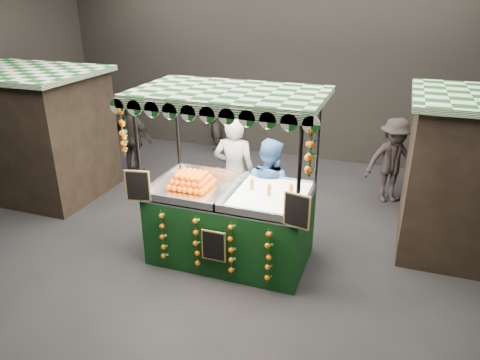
% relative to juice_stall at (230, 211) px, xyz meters
% --- Properties ---
extents(ground, '(12.00, 12.00, 0.00)m').
position_rel_juice_stall_xyz_m(ground, '(-0.45, 0.15, -0.86)').
color(ground, black).
rests_on(ground, ground).
extents(market_hall, '(12.10, 10.10, 5.05)m').
position_rel_juice_stall_xyz_m(market_hall, '(-0.45, 0.15, 2.53)').
color(market_hall, black).
rests_on(market_hall, ground).
extents(neighbour_stall_left, '(3.00, 2.20, 2.60)m').
position_rel_juice_stall_xyz_m(neighbour_stall_left, '(-4.85, 1.15, 0.45)').
color(neighbour_stall_left, black).
rests_on(neighbour_stall_left, ground).
extents(juice_stall, '(2.84, 1.67, 2.75)m').
position_rel_juice_stall_xyz_m(juice_stall, '(0.00, 0.00, 0.00)').
color(juice_stall, black).
rests_on(juice_stall, ground).
extents(vendor_grey, '(0.80, 0.57, 2.07)m').
position_rel_juice_stall_xyz_m(vendor_grey, '(-0.34, 1.12, 0.18)').
color(vendor_grey, gray).
rests_on(vendor_grey, ground).
extents(vendor_blue, '(1.07, 0.95, 1.83)m').
position_rel_juice_stall_xyz_m(vendor_blue, '(0.38, 0.83, 0.06)').
color(vendor_blue, '#2A4E88').
rests_on(vendor_blue, ground).
extents(shopper_0, '(0.74, 0.66, 1.71)m').
position_rel_juice_stall_xyz_m(shopper_0, '(-4.82, 2.12, -0.00)').
color(shopper_0, '#2E2926').
rests_on(shopper_0, ground).
extents(shopper_1, '(0.83, 0.66, 1.65)m').
position_rel_juice_stall_xyz_m(shopper_1, '(2.86, 3.17, -0.03)').
color(shopper_1, black).
rests_on(shopper_1, ground).
extents(shopper_2, '(1.10, 0.58, 1.79)m').
position_rel_juice_stall_xyz_m(shopper_2, '(-3.39, 2.62, 0.04)').
color(shopper_2, '#292321').
rests_on(shopper_2, ground).
extents(shopper_3, '(1.31, 1.09, 1.76)m').
position_rel_juice_stall_xyz_m(shopper_3, '(2.31, 3.12, 0.02)').
color(shopper_3, '#2C2524').
rests_on(shopper_3, ground).
extents(shopper_4, '(1.05, 0.89, 1.83)m').
position_rel_juice_stall_xyz_m(shopper_4, '(-4.95, 2.47, 0.06)').
color(shopper_4, black).
rests_on(shopper_4, ground).
extents(shopper_5, '(1.03, 1.82, 1.87)m').
position_rel_juice_stall_xyz_m(shopper_5, '(2.84, 3.65, 0.08)').
color(shopper_5, '#2C2523').
rests_on(shopper_5, ground).
extents(shopper_6, '(0.60, 0.66, 1.51)m').
position_rel_juice_stall_xyz_m(shopper_6, '(-2.22, 4.75, -0.10)').
color(shopper_6, '#2A2622').
rests_on(shopper_6, ground).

